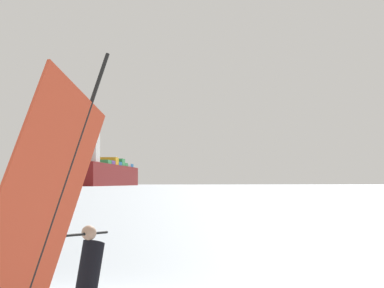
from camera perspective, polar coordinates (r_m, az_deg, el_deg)
windsurfer at (r=12.31m, az=-8.01°, el=-7.15°), size 3.50×3.04×4.14m
cargo_ship at (r=578.66m, az=-6.08°, el=-1.87°), size 107.14×208.97×41.52m
distant_headland at (r=1528.75m, az=5.55°, el=-2.06°), size 1335.19×483.48×32.17m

